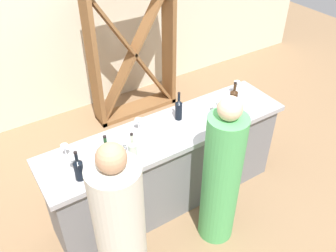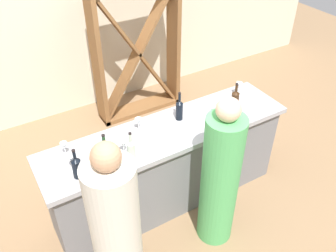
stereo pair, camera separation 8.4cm
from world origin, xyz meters
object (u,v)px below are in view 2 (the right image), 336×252
object	(u,v)px
wine_bottle_leftmost_near_black	(77,167)
wine_glass_near_right	(218,106)
wine_bottle_second_right_near_black	(179,109)
person_left_guest	(220,180)
wine_bottle_second_left_olive_green	(105,151)
wine_glass_far_left	(64,147)
wine_glass_far_right	(239,86)
wine_glass_near_left	(123,145)
wine_glass_far_center	(138,122)
wine_rack	(137,52)
wine_bottle_center_clear_pale	(131,149)
wine_glass_near_center	(72,159)
person_center_guest	(117,237)
wine_bottle_rightmost_amber_brown	(235,99)

from	to	relation	value
wine_bottle_leftmost_near_black	wine_glass_near_right	distance (m)	1.44
wine_bottle_second_right_near_black	person_left_guest	bearing A→B (deg)	-91.18
wine_bottle_second_left_olive_green	wine_glass_far_left	bearing A→B (deg)	140.25
wine_glass_far_right	person_left_guest	distance (m)	1.11
wine_glass_near_left	wine_glass_near_right	size ratio (longest dim) A/B	0.89
wine_glass_near_left	person_left_guest	bearing A→B (deg)	-37.56
wine_glass_far_center	person_left_guest	size ratio (longest dim) A/B	0.09
wine_glass_far_left	wine_glass_near_right	bearing A→B (deg)	-6.91
wine_bottle_second_left_olive_green	wine_bottle_leftmost_near_black	bearing A→B (deg)	-167.79
wine_glass_far_center	wine_glass_far_right	xyz separation A→B (m)	(1.17, 0.00, 0.01)
wine_rack	person_left_guest	bearing A→B (deg)	-98.86
wine_bottle_second_right_near_black	wine_glass_far_right	world-z (taller)	wine_bottle_second_right_near_black
wine_bottle_center_clear_pale	wine_glass_near_right	size ratio (longest dim) A/B	1.78
wine_glass_near_center	person_center_guest	world-z (taller)	person_center_guest
wine_glass_near_left	wine_glass_near_right	bearing A→B (deg)	2.70
wine_glass_near_left	wine_bottle_leftmost_near_black	bearing A→B (deg)	-172.32
wine_glass_far_left	wine_glass_far_center	xyz separation A→B (m)	(0.68, 0.00, -0.01)
wine_glass_far_left	person_center_guest	world-z (taller)	person_center_guest
wine_bottle_second_right_near_black	person_center_guest	bearing A→B (deg)	-142.20
wine_bottle_center_clear_pale	wine_glass_far_right	bearing A→B (deg)	12.96
wine_bottle_leftmost_near_black	wine_bottle_second_right_near_black	bearing A→B (deg)	12.70
wine_bottle_second_left_olive_green	wine_bottle_second_right_near_black	world-z (taller)	wine_bottle_second_right_near_black
wine_glass_far_right	person_center_guest	world-z (taller)	person_center_guest
wine_bottle_center_clear_pale	person_center_guest	bearing A→B (deg)	-126.83
person_left_guest	wine_bottle_second_left_olive_green	bearing A→B (deg)	39.47
wine_bottle_rightmost_amber_brown	wine_glass_near_left	size ratio (longest dim) A/B	2.00
wine_bottle_center_clear_pale	wine_glass_far_center	xyz separation A→B (m)	(0.23, 0.32, -0.01)
wine_bottle_rightmost_amber_brown	wine_rack	bearing A→B (deg)	98.12
wine_glass_far_left	wine_glass_far_right	world-z (taller)	wine_glass_far_right
wine_glass_near_center	wine_bottle_second_right_near_black	bearing A→B (deg)	8.10
wine_glass_near_right	person_center_guest	bearing A→B (deg)	-154.59
wine_bottle_second_left_olive_green	wine_rack	bearing A→B (deg)	56.25
wine_bottle_rightmost_amber_brown	wine_glass_far_left	bearing A→B (deg)	174.75
wine_glass_far_left	wine_glass_far_right	xyz separation A→B (m)	(1.85, 0.01, 0.00)
wine_bottle_second_left_olive_green	wine_glass_far_left	world-z (taller)	wine_bottle_second_left_olive_green
wine_bottle_leftmost_near_black	person_center_guest	distance (m)	0.62
wine_bottle_second_left_olive_green	wine_bottle_second_right_near_black	xyz separation A→B (m)	(0.83, 0.19, 0.01)
wine_glass_near_left	person_left_guest	size ratio (longest dim) A/B	0.09
wine_rack	wine_bottle_rightmost_amber_brown	size ratio (longest dim) A/B	6.44
wine_bottle_second_left_olive_green	wine_bottle_center_clear_pale	size ratio (longest dim) A/B	0.99
wine_glass_near_center	wine_glass_far_right	bearing A→B (deg)	6.09
wine_bottle_second_left_olive_green	wine_glass_near_right	distance (m)	1.18
person_left_guest	wine_bottle_second_right_near_black	bearing A→B (deg)	-20.09
wine_bottle_leftmost_near_black	wine_glass_near_left	size ratio (longest dim) A/B	1.98
wine_bottle_center_clear_pale	wine_glass_far_right	size ratio (longest dim) A/B	1.83
wine_glass_near_right	person_left_guest	xyz separation A→B (m)	(-0.37, -0.55, -0.32)
wine_glass_far_center	wine_glass_near_center	bearing A→B (deg)	-164.28
wine_bottle_second_right_near_black	person_left_guest	xyz separation A→B (m)	(-0.01, -0.69, -0.32)
wine_glass_far_right	wine_rack	bearing A→B (deg)	105.52
wine_glass_near_right	wine_glass_far_left	size ratio (longest dim) A/B	1.08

